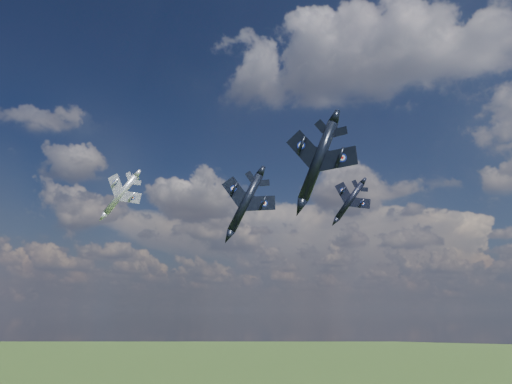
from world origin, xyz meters
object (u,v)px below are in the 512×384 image
at_px(jet_high_navy, 350,201).
at_px(jet_left_silver, 121,195).
at_px(jet_right_navy, 318,161).
at_px(jet_lead_navy, 245,203).

xyz_separation_m(jet_high_navy, jet_left_silver, (-40.19, -26.30, -0.51)).
bearing_deg(jet_high_navy, jet_right_navy, -97.85).
bearing_deg(jet_left_silver, jet_right_navy, -28.90).
bearing_deg(jet_right_navy, jet_high_navy, 97.06).
height_order(jet_right_navy, jet_left_silver, jet_left_silver).
height_order(jet_lead_navy, jet_left_silver, jet_left_silver).
height_order(jet_lead_navy, jet_high_navy, jet_high_navy).
bearing_deg(jet_high_navy, jet_lead_navy, -131.73).
bearing_deg(jet_high_navy, jet_left_silver, -161.16).
bearing_deg(jet_lead_navy, jet_right_navy, -57.25).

